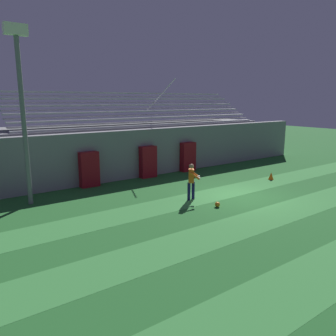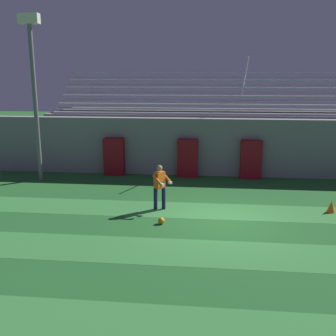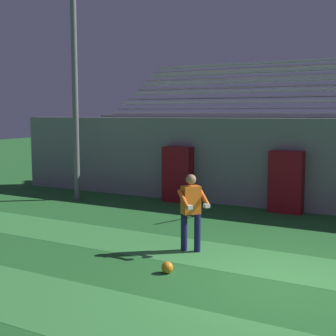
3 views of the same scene
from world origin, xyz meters
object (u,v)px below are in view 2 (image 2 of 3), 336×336
Objects in this scene: padding_pillar_gate_right at (251,160)px; padding_pillar_far_left at (114,157)px; traffic_cone at (331,207)px; soccer_ball at (161,221)px; floodlight_pole at (33,77)px; padding_pillar_gate_left at (188,158)px; goalkeeper at (160,184)px.

padding_pillar_gate_right is 1.00× the size of padding_pillar_far_left.
padding_pillar_far_left is at bearing 153.13° from traffic_cone.
soccer_ball is at bearing -163.40° from traffic_cone.
floodlight_pole is 9.40m from soccer_ball.
soccer_ball is (-0.53, -6.37, -0.81)m from padding_pillar_gate_left.
floodlight_pole is 4.46× the size of goalkeeper.
padding_pillar_far_left is at bearing 20.97° from floodlight_pole.
padding_pillar_gate_right is 4.40× the size of traffic_cone.
padding_pillar_far_left is at bearing 120.41° from goalkeeper.
padding_pillar_gate_left is 3.63m from padding_pillar_far_left.
padding_pillar_gate_right is 5.24m from traffic_cone.
padding_pillar_gate_left is 4.40× the size of traffic_cone.
padding_pillar_gate_left is 7.15m from traffic_cone.
padding_pillar_gate_left and padding_pillar_far_left have the same top height.
padding_pillar_far_left is 4.40× the size of traffic_cone.
soccer_ball is 0.52× the size of traffic_cone.
soccer_ball is (3.10, -6.37, -0.81)m from padding_pillar_far_left.
goalkeeper is 1.71m from soccer_ball.
soccer_ball is at bearing -81.27° from goalkeeper.
padding_pillar_gate_left is 0.25× the size of floodlight_pole.
goalkeeper is at bearing -98.73° from padding_pillar_gate_left.
goalkeeper is (-0.75, -4.90, 0.03)m from padding_pillar_gate_left.
floodlight_pole is at bearing 141.22° from soccer_ball.
traffic_cone is (12.32, -3.34, -4.55)m from floodlight_pole.
padding_pillar_gate_left is 8.40× the size of soccer_ball.
traffic_cone is at bearing -62.16° from padding_pillar_gate_right.
goalkeeper is at bearing -177.14° from traffic_cone.
floodlight_pole is at bearing 149.29° from goalkeeper.
floodlight_pole is (-3.26, -1.25, 3.83)m from padding_pillar_far_left.
traffic_cone is (6.18, 0.31, -0.74)m from goalkeeper.
traffic_cone is at bearing -26.87° from padding_pillar_far_left.
goalkeeper is at bearing -30.71° from floodlight_pole.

